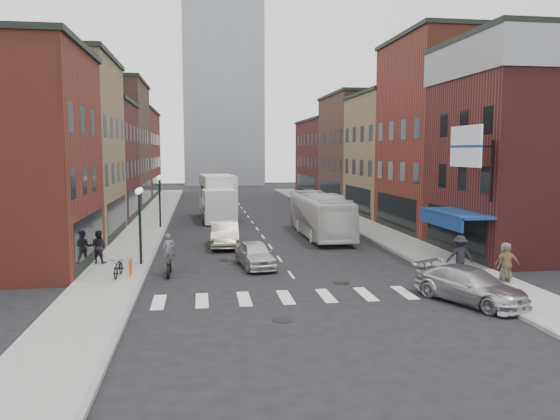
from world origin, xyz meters
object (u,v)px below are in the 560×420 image
object	(u,v)px
sedan_left_far	(225,234)
motorcycle_rider	(169,256)
parked_bicycle	(119,267)
ped_right_c	(506,261)
streetlamp_near	(140,211)
transit_bus	(320,215)
streetlamp_far	(160,191)
bike_rack	(130,267)
ped_right_b	(507,264)
billboard_sign	(467,148)
box_truck	(218,198)
ped_left_solo	(99,247)
ped_right_a	(460,256)
sedan_left_near	(255,254)
curb_car	(470,285)

from	to	relation	value
sedan_left_far	motorcycle_rider	bearing A→B (deg)	-109.23
parked_bicycle	ped_right_c	world-z (taller)	ped_right_c
streetlamp_near	transit_bus	size ratio (longest dim) A/B	0.38
streetlamp_far	bike_rack	xyz separation A→B (m)	(-0.20, -16.70, -2.36)
parked_bicycle	ped_right_b	size ratio (longest dim) A/B	1.03
billboard_sign	box_truck	size ratio (longest dim) A/B	0.41
ped_left_solo	ped_right_a	world-z (taller)	ped_right_a
parked_bicycle	ped_right_a	bearing A→B (deg)	-4.43
transit_bus	ped_right_c	world-z (taller)	transit_bus
streetlamp_far	ped_right_c	bearing A→B (deg)	-50.28
streetlamp_far	bike_rack	distance (m)	16.87
ped_right_b	ped_right_c	xyz separation A→B (m)	(0.17, 0.43, 0.02)
sedan_left_far	sedan_left_near	bearing A→B (deg)	-76.61
parked_bicycle	ped_right_a	distance (m)	15.93
streetlamp_far	ped_right_a	xyz separation A→B (m)	(15.07, -18.95, -1.81)
bike_rack	ped_right_a	xyz separation A→B (m)	(15.27, -2.25, 0.55)
parked_bicycle	ped_right_a	world-z (taller)	ped_right_a
streetlamp_far	sedan_left_near	xyz separation A→B (m)	(5.86, -15.00, -2.23)
motorcycle_rider	transit_bus	distance (m)	14.77
ped_right_c	ped_left_solo	bearing A→B (deg)	-42.29
streetlamp_near	ped_right_a	distance (m)	15.97
sedan_left_near	curb_car	distance (m)	11.00
box_truck	sedan_left_far	world-z (taller)	box_truck
transit_bus	ped_right_b	size ratio (longest dim) A/B	6.44
motorcycle_rider	ped_right_b	size ratio (longest dim) A/B	1.22
ped_right_b	ped_right_a	bearing A→B (deg)	-25.34
curb_car	ped_left_solo	bearing A→B (deg)	124.45
bike_rack	sedan_left_far	distance (m)	9.43
motorcycle_rider	transit_bus	size ratio (longest dim) A/B	0.19
motorcycle_rider	ped_right_c	distance (m)	15.62
ped_left_solo	parked_bicycle	bearing A→B (deg)	133.22
billboard_sign	ped_right_b	world-z (taller)	billboard_sign
streetlamp_far	transit_bus	size ratio (longest dim) A/B	0.38
motorcycle_rider	ped_left_solo	size ratio (longest dim) A/B	1.18
streetlamp_far	ped_right_c	world-z (taller)	streetlamp_far
motorcycle_rider	sedan_left_near	world-z (taller)	motorcycle_rider
streetlamp_near	sedan_left_near	size ratio (longest dim) A/B	1.03
ped_right_a	ped_right_c	size ratio (longest dim) A/B	1.11
ped_left_solo	ped_right_c	xyz separation A→B (m)	(18.90, -6.63, -0.01)
ped_right_a	motorcycle_rider	bearing A→B (deg)	-1.92
billboard_sign	curb_car	bearing A→B (deg)	-114.29
curb_car	ped_right_a	xyz separation A→B (m)	(1.49, 3.87, 0.41)
billboard_sign	parked_bicycle	world-z (taller)	billboard_sign
transit_bus	ped_right_c	xyz separation A→B (m)	(5.28, -14.78, -0.50)
billboard_sign	streetlamp_far	distance (m)	23.92
sedan_left_near	bike_rack	bearing A→B (deg)	-171.79
curb_car	parked_bicycle	bearing A→B (deg)	132.53
box_truck	parked_bicycle	distance (m)	22.73
box_truck	billboard_sign	bearing A→B (deg)	-69.07
curb_car	parked_bicycle	size ratio (longest dim) A/B	2.75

